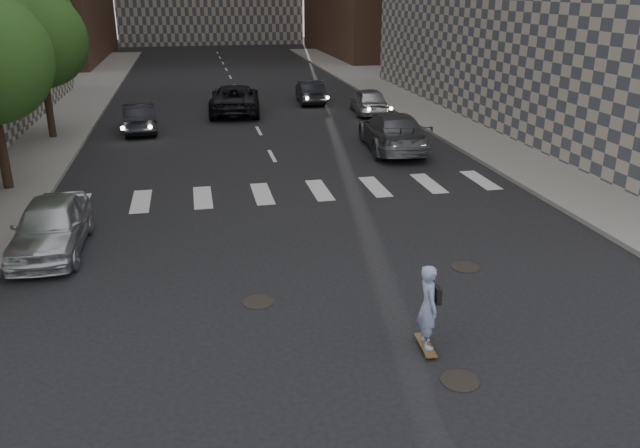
# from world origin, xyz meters

# --- Properties ---
(ground) EXTENTS (160.00, 160.00, 0.00)m
(ground) POSITION_xyz_m (0.00, 0.00, 0.00)
(ground) COLOR black
(ground) RESTS_ON ground
(sidewalk_right) EXTENTS (13.00, 80.00, 0.15)m
(sidewalk_right) POSITION_xyz_m (14.50, 20.00, 0.07)
(sidewalk_right) COLOR gray
(sidewalk_right) RESTS_ON ground
(tree_c) EXTENTS (4.20, 4.20, 6.60)m
(tree_c) POSITION_xyz_m (-9.45, 19.14, 4.65)
(tree_c) COLOR #382619
(tree_c) RESTS_ON sidewalk_left
(manhole_a) EXTENTS (0.70, 0.70, 0.02)m
(manhole_a) POSITION_xyz_m (1.20, -2.50, 0.01)
(manhole_a) COLOR black
(manhole_a) RESTS_ON ground
(manhole_b) EXTENTS (0.70, 0.70, 0.02)m
(manhole_b) POSITION_xyz_m (-2.00, 1.20, 0.01)
(manhole_b) COLOR black
(manhole_b) RESTS_ON ground
(manhole_c) EXTENTS (0.70, 0.70, 0.02)m
(manhole_c) POSITION_xyz_m (3.30, 2.00, 0.01)
(manhole_c) COLOR black
(manhole_c) RESTS_ON ground
(skateboarder) EXTENTS (0.46, 0.91, 1.78)m
(skateboarder) POSITION_xyz_m (0.98, -1.37, 0.93)
(skateboarder) COLOR brown
(skateboarder) RESTS_ON ground
(silver_sedan) EXTENTS (1.74, 4.22, 1.43)m
(silver_sedan) POSITION_xyz_m (-7.00, 5.19, 0.72)
(silver_sedan) COLOR silver
(silver_sedan) RESTS_ON ground
(traffic_car_a) EXTENTS (1.82, 4.30, 1.38)m
(traffic_car_a) POSITION_xyz_m (-5.66, 20.00, 0.69)
(traffic_car_a) COLOR black
(traffic_car_a) RESTS_ON ground
(traffic_car_b) EXTENTS (2.81, 5.78, 1.62)m
(traffic_car_b) POSITION_xyz_m (5.23, 14.00, 0.81)
(traffic_car_b) COLOR #54565B
(traffic_car_b) RESTS_ON ground
(traffic_car_c) EXTENTS (3.19, 5.97, 1.60)m
(traffic_car_c) POSITION_xyz_m (-0.76, 23.82, 0.80)
(traffic_car_c) COLOR black
(traffic_car_c) RESTS_ON ground
(traffic_car_d) EXTENTS (2.10, 4.36, 1.43)m
(traffic_car_d) POSITION_xyz_m (6.50, 22.25, 0.72)
(traffic_car_d) COLOR #B4B8BC
(traffic_car_d) RESTS_ON ground
(traffic_car_e) EXTENTS (1.69, 4.19, 1.35)m
(traffic_car_e) POSITION_xyz_m (3.97, 26.30, 0.68)
(traffic_car_e) COLOR black
(traffic_car_e) RESTS_ON ground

